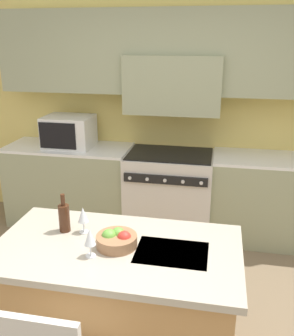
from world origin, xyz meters
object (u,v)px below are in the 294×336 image
Objects in this scene: wine_bottle at (64,217)px; fruit_bowl at (117,239)px; wine_glass_near at (90,238)px; wine_glass_far at (83,215)px; range_stove at (169,193)px; microwave at (69,132)px.

wine_bottle is 1.04× the size of fruit_bowl.
wine_glass_near is 0.71× the size of fruit_bowl.
fruit_bowl is (0.26, -0.12, -0.08)m from wine_glass_far.
fruit_bowl is at bearing 50.36° from wine_glass_near.
wine_glass_far is at bearing 2.10° from wine_bottle.
range_stove is 3.64× the size of fruit_bowl.
wine_bottle is 0.38m from wine_glass_near.
wine_bottle reaches higher than wine_glass_far.
wine_bottle is 0.42m from fruit_bowl.
microwave reaches higher than fruit_bowl.
microwave is 2.89× the size of wine_glass_near.
wine_glass_far is at bearing -101.18° from range_stove.
wine_glass_near is 0.21m from fruit_bowl.
wine_glass_far is at bearing 117.70° from wine_glass_near.
range_stove is 2.09m from wine_glass_near.
range_stove is 1.86m from wine_glass_far.
wine_glass_near and wine_glass_far have the same top height.
range_stove is at bearing 78.82° from wine_glass_far.
wine_glass_far is 0.71× the size of fruit_bowl.
wine_glass_near is at bearing -43.94° from wine_bottle.
wine_bottle is at bearing 136.06° from wine_glass_near.
wine_glass_near is at bearing -129.64° from fruit_bowl.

